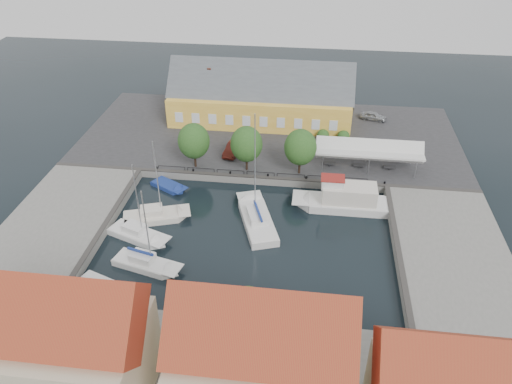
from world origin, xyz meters
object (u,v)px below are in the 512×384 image
west_boat_d (146,265)px  tent_canopy (369,150)px  warehouse (257,98)px  trawler (344,201)px  west_boat_b (155,217)px  launch_sw (100,285)px  car_red (233,149)px  car_silver (373,116)px  launch_nw (169,187)px  west_boat_c (138,236)px  center_sailboat (257,220)px

west_boat_d → tent_canopy: bearing=42.5°
warehouse → tent_canopy: (16.60, -13.86, -0.74)m
trawler → west_boat_b: west_boat_b is taller
warehouse → launch_sw: (-11.01, -39.03, -4.34)m
car_red → trawler: 18.36m
tent_canopy → car_red: size_ratio=2.93×
tent_canopy → car_silver: bearing=83.0°
warehouse → launch_nw: (-9.11, -20.43, -4.34)m
warehouse → launch_nw: 22.79m
west_boat_b → west_boat_c: west_boat_b is taller
car_red → center_sailboat: bearing=-60.1°
center_sailboat → west_boat_c: 13.69m
launch_sw → launch_nw: (1.90, 18.60, -0.00)m
car_silver → tent_canopy: bearing=-171.7°
car_silver → launch_nw: 35.42m
west_boat_b → launch_sw: (-2.17, -11.66, -0.17)m
tent_canopy → car_silver: size_ratio=3.41×
car_red → launch_nw: bearing=-120.4°
trawler → launch_sw: trawler is taller
trawler → launch_sw: 29.60m
warehouse → trawler: bearing=-59.0°
car_red → west_boat_b: bearing=-104.0°
center_sailboat → trawler: 11.05m
west_boat_c → launch_sw: west_boat_c is taller
center_sailboat → trawler: (10.10, 4.43, 0.65)m
west_boat_c → launch_nw: size_ratio=1.92×
west_boat_c → launch_sw: (-1.28, -7.99, -0.17)m
west_boat_d → launch_nw: 15.39m
tent_canopy → launch_sw: 37.53m
west_boat_c → launch_sw: 8.09m
center_sailboat → west_boat_d: (-10.55, -9.05, -0.09)m
west_boat_d → launch_sw: west_boat_d is taller
car_silver → west_boat_c: size_ratio=0.40×
warehouse → west_boat_d: size_ratio=2.78×
car_red → launch_sw: car_red is taller
launch_sw → car_red: bearing=71.4°
trawler → west_boat_d: 24.67m
car_red → west_boat_c: (-7.79, -18.95, -1.53)m
tent_canopy → launch_sw: bearing=-137.6°
warehouse → car_red: (-1.94, -12.09, -2.64)m
car_silver → car_red: bearing=139.3°
center_sailboat → west_boat_c: size_ratio=1.37×
west_boat_b → west_boat_d: west_boat_b is taller
car_silver → trawler: 24.48m
car_red → west_boat_b: west_boat_b is taller
center_sailboat → trawler: bearing=23.7°
launch_nw → car_silver: bearing=38.7°
west_boat_d → launch_nw: size_ratio=1.92×
tent_canopy → car_red: bearing=174.6°
tent_canopy → center_sailboat: bearing=-136.2°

